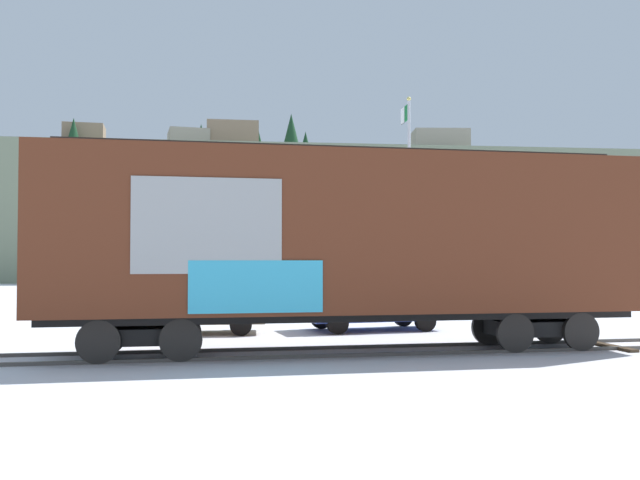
{
  "coord_description": "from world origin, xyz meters",
  "views": [
    {
      "loc": [
        -3.15,
        -15.89,
        2.18
      ],
      "look_at": [
        -1.22,
        0.77,
        2.68
      ],
      "focal_mm": 38.24,
      "sensor_mm": 36.0,
      "label": 1
    }
  ],
  "objects_px": {
    "flagpole": "(408,181)",
    "freight_car": "(348,237)",
    "parked_car_tan": "(189,303)",
    "parked_car_blue": "(371,303)"
  },
  "relations": [
    {
      "from": "flagpole",
      "to": "freight_car",
      "type": "bearing_deg",
      "value": -110.32
    },
    {
      "from": "freight_car",
      "to": "flagpole",
      "type": "xyz_separation_m",
      "value": [
        4.45,
        12.01,
        2.76
      ]
    },
    {
      "from": "parked_car_tan",
      "to": "freight_car",
      "type": "bearing_deg",
      "value": -49.53
    },
    {
      "from": "parked_car_tan",
      "to": "parked_car_blue",
      "type": "distance_m",
      "value": 5.56
    },
    {
      "from": "freight_car",
      "to": "parked_car_blue",
      "type": "relative_size",
      "value": 3.23
    },
    {
      "from": "freight_car",
      "to": "parked_car_tan",
      "type": "height_order",
      "value": "freight_car"
    },
    {
      "from": "parked_car_blue",
      "to": "flagpole",
      "type": "bearing_deg",
      "value": 67.1
    },
    {
      "from": "freight_car",
      "to": "parked_car_blue",
      "type": "distance_m",
      "value": 5.58
    },
    {
      "from": "flagpole",
      "to": "parked_car_tan",
      "type": "distance_m",
      "value": 12.08
    },
    {
      "from": "parked_car_tan",
      "to": "parked_car_blue",
      "type": "xyz_separation_m",
      "value": [
        5.55,
        0.28,
        -0.05
      ]
    }
  ]
}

